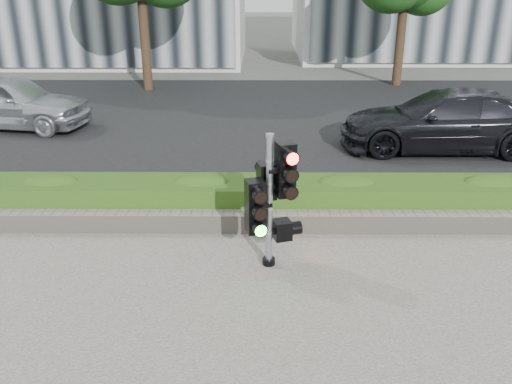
% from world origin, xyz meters
% --- Properties ---
extents(ground, '(120.00, 120.00, 0.00)m').
position_xyz_m(ground, '(0.00, 0.00, 0.00)').
color(ground, '#51514C').
rests_on(ground, ground).
extents(road, '(60.00, 13.00, 0.02)m').
position_xyz_m(road, '(0.00, 10.00, 0.01)').
color(road, black).
rests_on(road, ground).
extents(curb, '(60.00, 0.25, 0.12)m').
position_xyz_m(curb, '(0.00, 3.15, 0.06)').
color(curb, gray).
rests_on(curb, ground).
extents(stone_wall, '(12.00, 0.32, 0.34)m').
position_xyz_m(stone_wall, '(0.00, 1.90, 0.20)').
color(stone_wall, gray).
rests_on(stone_wall, sidewalk).
extents(hedge, '(12.00, 1.00, 0.68)m').
position_xyz_m(hedge, '(0.00, 2.55, 0.37)').
color(hedge, '#4C8027').
rests_on(hedge, sidewalk).
extents(traffic_signal, '(0.78, 0.66, 2.13)m').
position_xyz_m(traffic_signal, '(0.06, 0.72, 1.21)').
color(traffic_signal, black).
rests_on(traffic_signal, sidewalk).
extents(car_silver, '(4.80, 2.53, 1.56)m').
position_xyz_m(car_silver, '(-7.41, 8.79, 0.80)').
color(car_silver, silver).
rests_on(car_silver, road).
extents(car_dark, '(5.35, 2.35, 1.53)m').
position_xyz_m(car_dark, '(4.63, 6.75, 0.78)').
color(car_dark, black).
rests_on(car_dark, road).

